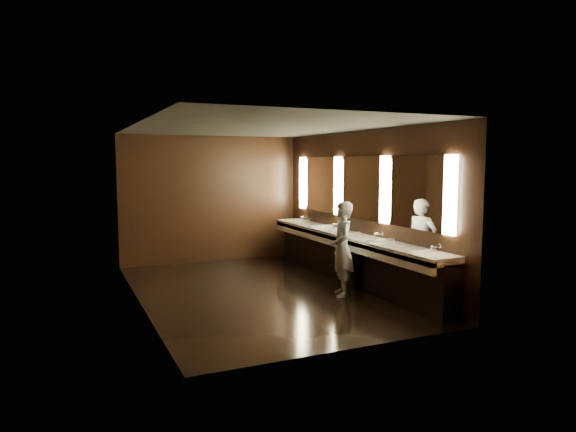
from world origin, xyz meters
name	(u,v)px	position (x,y,z in m)	size (l,w,h in m)	color
floor	(260,291)	(0.00, 0.00, 0.00)	(6.00, 6.00, 0.00)	black
ceiling	(260,127)	(0.00, 0.00, 2.80)	(4.00, 6.00, 0.02)	#2D2D2B
wall_back	(211,199)	(0.00, 3.00, 1.40)	(4.00, 0.02, 2.80)	black
wall_front	(353,233)	(0.00, -3.00, 1.40)	(4.00, 0.02, 2.80)	black
wall_left	(138,216)	(-2.00, 0.00, 1.40)	(0.02, 6.00, 2.80)	black
wall_right	(361,206)	(2.00, 0.00, 1.40)	(0.02, 6.00, 2.80)	black
sink_counter	(350,255)	(1.79, 0.00, 0.50)	(0.55, 5.40, 1.01)	black
mirror_band	(360,188)	(1.98, 0.00, 1.75)	(0.06, 5.03, 1.15)	#FFF4BA
person	(342,249)	(1.15, -0.80, 0.79)	(0.57, 0.38, 1.57)	#8CACD1
trash_bin	(353,271)	(1.58, -0.44, 0.31)	(0.40, 0.40, 0.62)	black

